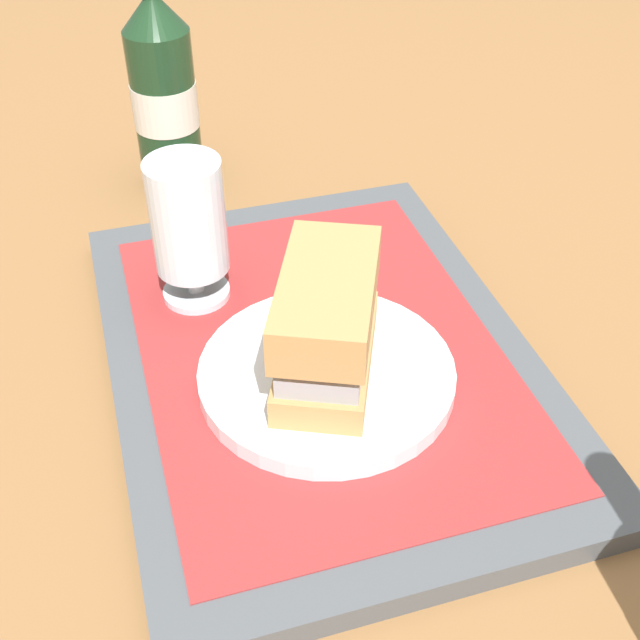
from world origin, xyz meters
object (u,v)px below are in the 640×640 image
plate (327,374)px  beer_bottle (163,91)px  sandwich (327,319)px  beer_glass (189,227)px

plate → beer_bottle: bearing=9.3°
sandwich → plate: bearing=180.0°
plate → beer_bottle: beer_bottle is taller
beer_glass → beer_bottle: bearing=-3.8°
sandwich → beer_bottle: bearing=33.7°
plate → sandwich: size_ratio=1.31×
sandwich → beer_glass: bearing=54.2°
plate → sandwich: (0.00, -0.00, 0.05)m
sandwich → beer_bottle: beer_bottle is taller
sandwich → beer_bottle: size_ratio=0.54×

